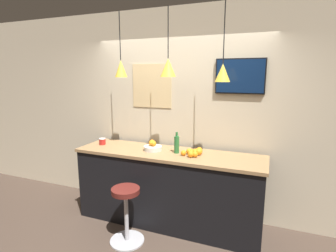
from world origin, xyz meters
TOP-DOWN VIEW (x-y plane):
  - ground_plane at (0.00, 0.00)m, footprint 14.00×14.00m
  - back_wall at (0.00, 1.06)m, footprint 8.00×0.06m
  - service_counter at (0.00, 0.62)m, footprint 2.49×0.66m
  - bar_stool at (-0.30, 0.03)m, footprint 0.42×0.42m
  - fruit_bowl at (-0.23, 0.63)m, footprint 0.24×0.24m
  - orange_pile at (0.35, 0.61)m, footprint 0.25×0.28m
  - juice_bottle at (0.12, 0.63)m, footprint 0.07×0.07m
  - spread_jar at (-1.03, 0.63)m, footprint 0.09×0.09m
  - pendant_lamp_left at (-0.67, 0.62)m, footprint 0.16×0.16m
  - pendant_lamp_middle at (0.00, 0.62)m, footprint 0.20×0.20m
  - pendant_lamp_right at (0.67, 0.62)m, footprint 0.18×0.18m
  - mounted_tv at (0.83, 1.01)m, footprint 0.62×0.04m
  - wall_poster at (-0.41, 1.02)m, footprint 0.61×0.01m

SIDE VIEW (x-z plane):
  - ground_plane at x=0.00m, z-range 0.00..0.00m
  - bar_stool at x=-0.30m, z-range 0.09..0.78m
  - service_counter at x=0.00m, z-range 0.00..1.00m
  - orange_pile at x=0.35m, z-range 0.99..1.08m
  - spread_jar at x=-1.03m, z-range 1.00..1.09m
  - fruit_bowl at x=-0.23m, z-range 0.98..1.12m
  - juice_bottle at x=0.12m, z-range 0.98..1.25m
  - back_wall at x=0.00m, z-range 0.00..2.90m
  - wall_poster at x=-0.41m, z-range 1.52..2.15m
  - mounted_tv at x=0.83m, z-range 1.76..2.20m
  - pendant_lamp_right at x=0.67m, z-range 1.58..2.47m
  - pendant_lamp_left at x=-0.67m, z-range 1.66..2.50m
  - pendant_lamp_middle at x=0.00m, z-range 1.67..2.50m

